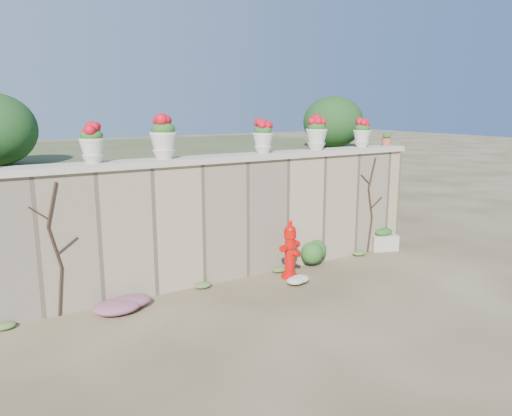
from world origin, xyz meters
TOP-DOWN VIEW (x-y plane):
  - ground at (0.00, 0.00)m, footprint 80.00×80.00m
  - stone_wall at (0.00, 1.80)m, footprint 8.00×0.40m
  - wall_cap at (0.00, 1.80)m, footprint 8.10×0.52m
  - raised_fill at (0.00, 5.00)m, footprint 9.00×6.00m
  - back_shrub_right at (3.40, 3.00)m, footprint 1.30×1.30m
  - vine_left at (-2.67, 1.58)m, footprint 0.60×0.04m
  - vine_right at (3.23, 1.58)m, footprint 0.60×0.04m
  - fire_hydrant at (0.99, 1.18)m, footprint 0.44×0.31m
  - planter_box at (3.60, 1.55)m, footprint 0.62×0.49m
  - green_shrub at (1.77, 1.45)m, footprint 0.63×0.57m
  - magenta_clump at (-1.92, 1.27)m, footprint 0.87×0.58m
  - white_flowers at (0.89, 0.83)m, footprint 0.56×0.45m
  - urn_pot_1 at (-2.04, 1.80)m, footprint 0.36×0.36m
  - urn_pot_2 at (-0.97, 1.80)m, footprint 0.42×0.42m
  - urn_pot_3 at (0.83, 1.80)m, footprint 0.36×0.36m
  - urn_pot_4 at (2.00, 1.80)m, footprint 0.39×0.39m
  - urn_pot_5 at (3.12, 1.80)m, footprint 0.34×0.34m
  - terracotta_pot at (3.80, 1.80)m, footprint 0.21×0.21m

SIDE VIEW (x-z plane):
  - ground at x=0.00m, z-range 0.00..0.00m
  - white_flowers at x=0.89m, z-range 0.00..0.20m
  - magenta_clump at x=-1.92m, z-range 0.00..0.23m
  - planter_box at x=3.60m, z-range -0.02..0.44m
  - green_shrub at x=1.77m, z-range 0.00..0.60m
  - fire_hydrant at x=0.99m, z-range 0.00..1.01m
  - vine_left at x=-2.67m, z-range 0.04..1.94m
  - vine_right at x=3.23m, z-range 0.04..1.94m
  - stone_wall at x=0.00m, z-range 0.00..2.00m
  - raised_fill at x=0.00m, z-range 0.00..2.00m
  - wall_cap at x=0.00m, z-range 2.00..2.10m
  - terracotta_pot at x=3.80m, z-range 2.09..2.34m
  - urn_pot_5 at x=3.12m, z-range 2.10..2.64m
  - urn_pot_3 at x=0.83m, z-range 2.10..2.66m
  - urn_pot_1 at x=-2.04m, z-range 2.10..2.66m
  - urn_pot_4 at x=2.00m, z-range 2.10..2.72m
  - urn_pot_2 at x=-0.97m, z-range 2.10..2.76m
  - back_shrub_right at x=3.40m, z-range 2.00..3.10m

